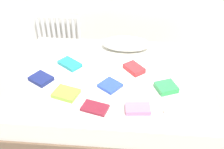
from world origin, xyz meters
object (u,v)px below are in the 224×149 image
at_px(textbook_pink, 138,109).
at_px(textbook_white, 179,112).
at_px(pillow, 126,44).
at_px(textbook_maroon, 95,108).
at_px(textbook_navy, 41,79).
at_px(bed, 112,95).
at_px(textbook_green, 166,87).
at_px(textbook_teal, 70,64).
at_px(radiator, 59,30).
at_px(textbook_lime, 66,93).
at_px(textbook_blue, 110,85).
at_px(textbook_red, 134,69).

bearing_deg(textbook_pink, textbook_white, -7.15).
height_order(pillow, textbook_maroon, pillow).
bearing_deg(textbook_pink, textbook_navy, 154.61).
distance_m(bed, textbook_green, 0.63).
height_order(textbook_green, textbook_teal, textbook_green).
relative_size(bed, textbook_maroon, 8.83).
relative_size(radiator, textbook_navy, 3.06).
bearing_deg(textbook_navy, textbook_lime, -1.61).
bearing_deg(textbook_green, textbook_white, -98.35).
bearing_deg(textbook_lime, bed, 56.90).
xyz_separation_m(radiator, textbook_blue, (0.86, -1.38, 0.15)).
distance_m(textbook_white, textbook_lime, 1.03).
bearing_deg(textbook_white, textbook_teal, -177.99).
xyz_separation_m(textbook_red, textbook_blue, (-0.23, -0.29, -0.01)).
height_order(textbook_maroon, textbook_teal, textbook_teal).
height_order(pillow, textbook_teal, pillow).
xyz_separation_m(radiator, textbook_pink, (1.13, -1.68, 0.16)).
distance_m(pillow, textbook_navy, 1.06).
distance_m(textbook_green, textbook_teal, 1.05).
relative_size(textbook_green, textbook_navy, 0.89).
relative_size(pillow, textbook_maroon, 2.44).
relative_size(radiator, textbook_green, 3.43).
xyz_separation_m(textbook_navy, textbook_teal, (0.23, 0.28, -0.00)).
xyz_separation_m(pillow, textbook_lime, (-0.52, -0.87, -0.05)).
bearing_deg(textbook_pink, textbook_maroon, 176.09).
distance_m(textbook_green, textbook_maroon, 0.72).
distance_m(pillow, textbook_maroon, 1.06).
relative_size(textbook_white, textbook_lime, 0.89).
height_order(textbook_red, textbook_maroon, textbook_red).
relative_size(textbook_pink, textbook_maroon, 0.94).
relative_size(textbook_green, textbook_lime, 0.82).
bearing_deg(textbook_maroon, textbook_white, 15.59).
distance_m(textbook_green, textbook_lime, 0.94).
distance_m(pillow, textbook_teal, 0.70).
bearing_deg(textbook_white, textbook_navy, -162.56).
distance_m(pillow, textbook_red, 0.44).
relative_size(radiator, textbook_white, 3.18).
bearing_deg(textbook_navy, textbook_teal, 83.33).
distance_m(textbook_green, textbook_navy, 1.23).
bearing_deg(textbook_lime, textbook_maroon, -12.11).
bearing_deg(radiator, textbook_red, -44.94).
bearing_deg(textbook_maroon, textbook_teal, 134.93).
distance_m(textbook_navy, textbook_maroon, 0.69).
xyz_separation_m(textbook_red, textbook_pink, (0.04, -0.60, -0.00)).
distance_m(pillow, textbook_white, 1.15).
height_order(textbook_red, textbook_pink, textbook_red).
relative_size(textbook_lime, textbook_navy, 1.08).
relative_size(textbook_pink, textbook_navy, 1.04).
height_order(textbook_white, textbook_lime, textbook_white).
bearing_deg(textbook_green, pillow, 97.57).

